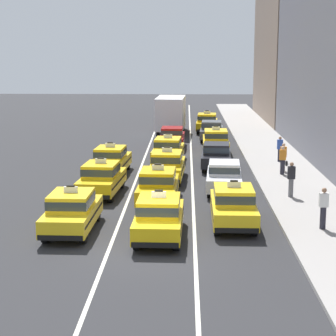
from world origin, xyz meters
name	(u,v)px	position (x,y,z in m)	size (l,w,h in m)	color
ground_plane	(152,250)	(0.00, 0.00, 0.00)	(160.00, 160.00, 0.00)	#2B2B2D
lane_stripe_left_center	(145,157)	(-1.60, 20.00, 0.00)	(0.14, 80.00, 0.01)	silver
lane_stripe_center_right	(191,157)	(1.60, 20.00, 0.00)	(0.14, 80.00, 0.01)	silver
sidewalk_curb	(284,170)	(7.20, 15.00, 0.07)	(4.00, 90.00, 0.15)	#9E9993
taxi_left_nearest	(72,211)	(-3.37, 2.25, 0.88)	(1.91, 4.60, 1.96)	black
taxi_left_second	(102,178)	(-3.05, 8.68, 0.88)	(2.11, 4.67, 1.96)	black
taxi_left_third	(111,160)	(-3.20, 13.83, 0.88)	(2.08, 4.66, 1.96)	black
taxi_center_nearest	(159,216)	(0.20, 1.52, 0.88)	(1.91, 4.60, 1.96)	black
taxi_center_second	(158,185)	(-0.09, 7.05, 0.88)	(1.96, 4.61, 1.96)	black
taxi_center_third	(167,165)	(0.18, 12.26, 0.88)	(2.02, 4.64, 1.96)	black
taxi_center_fourth	(168,150)	(0.07, 17.70, 0.88)	(2.10, 4.66, 1.96)	black
sedan_center_fifth	(172,137)	(0.19, 23.79, 0.85)	(1.86, 4.34, 1.58)	black
box_truck_center_sixth	(171,113)	(-0.08, 31.82, 1.78)	(2.55, 7.06, 3.27)	black
taxi_right_nearest	(233,205)	(3.25, 3.41, 0.88)	(1.86, 4.58, 1.96)	black
sedan_right_second	(224,175)	(3.23, 9.66, 0.85)	(2.00, 4.39, 1.58)	black
sedan_right_third	(216,155)	(3.13, 15.95, 0.85)	(2.03, 4.40, 1.58)	black
taxi_right_fourth	(216,141)	(3.36, 21.83, 0.88)	(1.89, 4.59, 1.96)	black
sedan_right_fifth	(212,130)	(3.30, 27.92, 0.85)	(2.05, 4.41, 1.58)	black
taxi_right_sixth	(207,122)	(3.09, 32.95, 0.88)	(2.07, 4.65, 1.96)	black
pedestrian_near_crosswalk	(291,179)	(6.42, 7.94, 1.03)	(0.36, 0.24, 1.74)	slate
pedestrian_mid_block	(283,160)	(6.86, 13.50, 0.97)	(0.47, 0.24, 1.65)	#23232D
pedestrian_by_storefront	(283,157)	(7.03, 14.45, 1.00)	(0.36, 0.24, 1.68)	#23232D
pedestrian_trailing	(323,208)	(6.80, 2.46, 1.02)	(0.36, 0.24, 1.71)	#23232D
pedestrian_far_corner	(280,149)	(7.32, 17.62, 0.97)	(0.47, 0.24, 1.64)	#23232D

